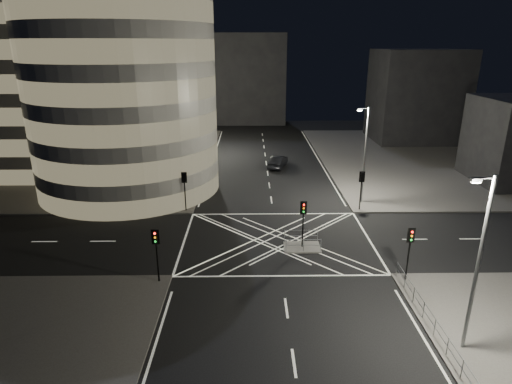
{
  "coord_description": "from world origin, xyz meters",
  "views": [
    {
      "loc": [
        -2.29,
        -33.46,
        16.15
      ],
      "look_at": [
        -1.75,
        4.09,
        3.0
      ],
      "focal_mm": 30.0,
      "sensor_mm": 36.0,
      "label": 1
    }
  ],
  "objects_px": {
    "street_lamp_left_near": "(184,146)",
    "street_lamp_left_far": "(202,118)",
    "central_island": "(302,247)",
    "street_lamp_right_far": "(364,152)",
    "traffic_signal_nl": "(156,246)",
    "street_lamp_right_near": "(478,260)",
    "traffic_signal_fl": "(184,184)",
    "sedan": "(278,162)",
    "traffic_signal_nr": "(410,244)",
    "traffic_signal_island": "(303,216)",
    "traffic_signal_fr": "(361,183)"
  },
  "relations": [
    {
      "from": "traffic_signal_fr",
      "to": "traffic_signal_nr",
      "type": "xyz_separation_m",
      "value": [
        0.0,
        -13.6,
        0.0
      ]
    },
    {
      "from": "traffic_signal_nl",
      "to": "sedan",
      "type": "distance_m",
      "value": 31.44
    },
    {
      "from": "central_island",
      "to": "street_lamp_left_far",
      "type": "relative_size",
      "value": 0.3
    },
    {
      "from": "traffic_signal_nr",
      "to": "street_lamp_right_near",
      "type": "xyz_separation_m",
      "value": [
        0.64,
        -7.2,
        2.63
      ]
    },
    {
      "from": "traffic_signal_nl",
      "to": "traffic_signal_fr",
      "type": "bearing_deg",
      "value": 37.69
    },
    {
      "from": "traffic_signal_nl",
      "to": "central_island",
      "type": "bearing_deg",
      "value": 26.14
    },
    {
      "from": "traffic_signal_island",
      "to": "street_lamp_right_near",
      "type": "height_order",
      "value": "street_lamp_right_near"
    },
    {
      "from": "street_lamp_right_far",
      "to": "sedan",
      "type": "relative_size",
      "value": 1.99
    },
    {
      "from": "traffic_signal_island",
      "to": "street_lamp_right_far",
      "type": "height_order",
      "value": "street_lamp_right_far"
    },
    {
      "from": "traffic_signal_nl",
      "to": "traffic_signal_nr",
      "type": "height_order",
      "value": "same"
    },
    {
      "from": "street_lamp_left_near",
      "to": "street_lamp_right_far",
      "type": "distance_m",
      "value": 19.11
    },
    {
      "from": "traffic_signal_island",
      "to": "sedan",
      "type": "xyz_separation_m",
      "value": [
        -0.5,
        24.33,
        -2.09
      ]
    },
    {
      "from": "traffic_signal_fr",
      "to": "street_lamp_right_far",
      "type": "relative_size",
      "value": 0.4
    },
    {
      "from": "traffic_signal_fl",
      "to": "street_lamp_right_near",
      "type": "bearing_deg",
      "value": -48.76
    },
    {
      "from": "central_island",
      "to": "traffic_signal_nr",
      "type": "distance_m",
      "value": 9.08
    },
    {
      "from": "traffic_signal_nr",
      "to": "street_lamp_left_near",
      "type": "distance_m",
      "value": 26.32
    },
    {
      "from": "traffic_signal_nl",
      "to": "street_lamp_right_near",
      "type": "distance_m",
      "value": 19.78
    },
    {
      "from": "street_lamp_right_far",
      "to": "street_lamp_left_far",
      "type": "bearing_deg",
      "value": 131.94
    },
    {
      "from": "central_island",
      "to": "street_lamp_right_far",
      "type": "distance_m",
      "value": 13.98
    },
    {
      "from": "central_island",
      "to": "traffic_signal_nl",
      "type": "distance_m",
      "value": 12.36
    },
    {
      "from": "traffic_signal_fl",
      "to": "sedan",
      "type": "relative_size",
      "value": 0.8
    },
    {
      "from": "central_island",
      "to": "traffic_signal_fr",
      "type": "xyz_separation_m",
      "value": [
        6.8,
        8.3,
        2.84
      ]
    },
    {
      "from": "street_lamp_right_far",
      "to": "street_lamp_right_near",
      "type": "xyz_separation_m",
      "value": [
        0.0,
        -23.0,
        0.0
      ]
    },
    {
      "from": "traffic_signal_nl",
      "to": "traffic_signal_island",
      "type": "xyz_separation_m",
      "value": [
        10.8,
        5.3,
        0.0
      ]
    },
    {
      "from": "traffic_signal_fr",
      "to": "traffic_signal_island",
      "type": "distance_m",
      "value": 10.73
    },
    {
      "from": "traffic_signal_island",
      "to": "street_lamp_right_far",
      "type": "xyz_separation_m",
      "value": [
        7.44,
        10.5,
        2.63
      ]
    },
    {
      "from": "traffic_signal_fl",
      "to": "traffic_signal_nr",
      "type": "distance_m",
      "value": 22.24
    },
    {
      "from": "traffic_signal_island",
      "to": "street_lamp_right_near",
      "type": "relative_size",
      "value": 0.4
    },
    {
      "from": "street_lamp_left_near",
      "to": "traffic_signal_fl",
      "type": "bearing_deg",
      "value": -83.03
    },
    {
      "from": "traffic_signal_nl",
      "to": "traffic_signal_nr",
      "type": "relative_size",
      "value": 1.0
    },
    {
      "from": "street_lamp_right_far",
      "to": "street_lamp_right_near",
      "type": "relative_size",
      "value": 1.0
    },
    {
      "from": "street_lamp_left_near",
      "to": "street_lamp_left_far",
      "type": "xyz_separation_m",
      "value": [
        0.0,
        18.0,
        0.0
      ]
    },
    {
      "from": "traffic_signal_nl",
      "to": "street_lamp_right_near",
      "type": "relative_size",
      "value": 0.4
    },
    {
      "from": "traffic_signal_nr",
      "to": "traffic_signal_island",
      "type": "bearing_deg",
      "value": 142.07
    },
    {
      "from": "central_island",
      "to": "traffic_signal_island",
      "type": "relative_size",
      "value": 0.75
    },
    {
      "from": "traffic_signal_island",
      "to": "street_lamp_left_far",
      "type": "distance_m",
      "value": 33.61
    },
    {
      "from": "traffic_signal_fl",
      "to": "traffic_signal_nr",
      "type": "bearing_deg",
      "value": -37.69
    },
    {
      "from": "street_lamp_left_near",
      "to": "street_lamp_right_far",
      "type": "height_order",
      "value": "same"
    },
    {
      "from": "street_lamp_left_near",
      "to": "street_lamp_right_near",
      "type": "distance_m",
      "value": 32.13
    },
    {
      "from": "traffic_signal_fl",
      "to": "traffic_signal_nr",
      "type": "xyz_separation_m",
      "value": [
        17.6,
        -13.6,
        0.0
      ]
    },
    {
      "from": "traffic_signal_nl",
      "to": "street_lamp_left_far",
      "type": "relative_size",
      "value": 0.4
    },
    {
      "from": "traffic_signal_nr",
      "to": "street_lamp_right_far",
      "type": "bearing_deg",
      "value": 87.7
    },
    {
      "from": "street_lamp_left_far",
      "to": "sedan",
      "type": "distance_m",
      "value": 13.9
    },
    {
      "from": "traffic_signal_fl",
      "to": "traffic_signal_fr",
      "type": "relative_size",
      "value": 1.0
    },
    {
      "from": "traffic_signal_fl",
      "to": "traffic_signal_fr",
      "type": "height_order",
      "value": "same"
    },
    {
      "from": "traffic_signal_nl",
      "to": "street_lamp_left_near",
      "type": "xyz_separation_m",
      "value": [
        -0.64,
        18.8,
        2.63
      ]
    },
    {
      "from": "street_lamp_right_far",
      "to": "sedan",
      "type": "xyz_separation_m",
      "value": [
        -7.94,
        13.83,
        -4.71
      ]
    },
    {
      "from": "traffic_signal_fl",
      "to": "street_lamp_left_far",
      "type": "distance_m",
      "value": 23.36
    },
    {
      "from": "central_island",
      "to": "traffic_signal_fr",
      "type": "distance_m",
      "value": 11.1
    },
    {
      "from": "central_island",
      "to": "street_lamp_right_far",
      "type": "height_order",
      "value": "street_lamp_right_far"
    }
  ]
}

